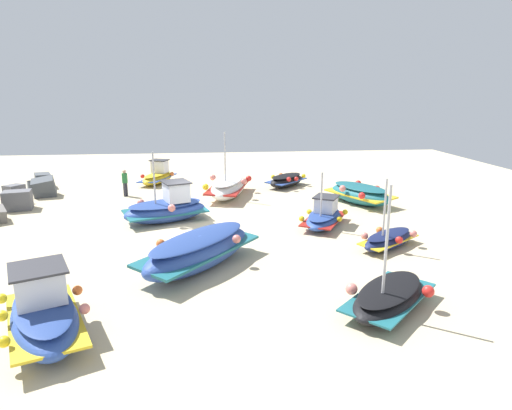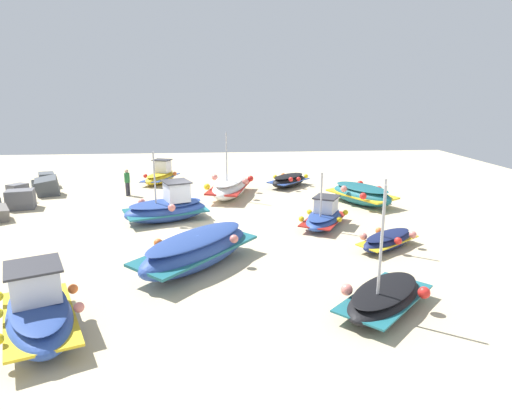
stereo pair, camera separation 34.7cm
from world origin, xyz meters
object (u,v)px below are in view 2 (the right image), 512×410
object	(u,v)px
fishing_boat_3	(197,250)
fishing_boat_8	(39,311)
fishing_boat_4	(168,208)
fishing_boat_9	(324,216)
person_walking	(127,181)
fishing_boat_5	(230,186)
fishing_boat_1	(161,176)
fishing_boat_7	(385,298)
fishing_boat_2	(361,194)
fishing_boat_0	(388,240)
fishing_boat_6	(289,180)

from	to	relation	value
fishing_boat_3	fishing_boat_8	distance (m)	5.60
fishing_boat_4	fishing_boat_9	size ratio (longest dim) A/B	1.21
fishing_boat_4	fishing_boat_9	bearing A→B (deg)	-34.19
fishing_boat_9	person_walking	world-z (taller)	fishing_boat_9
fishing_boat_8	fishing_boat_9	bearing A→B (deg)	-72.04
fishing_boat_3	fishing_boat_5	size ratio (longest dim) A/B	0.97
fishing_boat_1	fishing_boat_9	size ratio (longest dim) A/B	1.04
fishing_boat_5	person_walking	xyz separation A→B (m)	(0.71, 6.05, 0.31)
fishing_boat_5	fishing_boat_7	bearing A→B (deg)	-150.53
fishing_boat_1	fishing_boat_3	size ratio (longest dim) A/B	0.73
fishing_boat_3	person_walking	world-z (taller)	person_walking
fishing_boat_3	fishing_boat_8	bearing A→B (deg)	176.29
fishing_boat_4	fishing_boat_5	distance (m)	5.74
fishing_boat_4	fishing_boat_7	size ratio (longest dim) A/B	1.16
fishing_boat_2	fishing_boat_0	bearing A→B (deg)	142.57
fishing_boat_2	fishing_boat_6	world-z (taller)	fishing_boat_2
fishing_boat_7	fishing_boat_6	bearing A→B (deg)	45.55
fishing_boat_1	fishing_boat_3	bearing A→B (deg)	-148.03
fishing_boat_2	fishing_boat_5	world-z (taller)	fishing_boat_5
fishing_boat_0	fishing_boat_7	distance (m)	5.34
fishing_boat_1	fishing_boat_4	size ratio (longest dim) A/B	0.85
fishing_boat_7	fishing_boat_8	distance (m)	9.28
fishing_boat_1	fishing_boat_6	distance (m)	8.70
fishing_boat_5	fishing_boat_6	bearing A→B (deg)	-44.64
fishing_boat_1	fishing_boat_0	bearing A→B (deg)	-122.30
fishing_boat_5	fishing_boat_3	bearing A→B (deg)	-173.65
fishing_boat_0	person_walking	world-z (taller)	fishing_boat_0
fishing_boat_6	fishing_boat_1	bearing A→B (deg)	-60.33
fishing_boat_0	fishing_boat_4	xyz separation A→B (m)	(4.69, 9.08, 0.30)
fishing_boat_4	fishing_boat_5	bearing A→B (deg)	34.56
fishing_boat_5	fishing_boat_8	world-z (taller)	fishing_boat_5
fishing_boat_0	fishing_boat_4	size ratio (longest dim) A/B	0.70
fishing_boat_4	fishing_boat_7	bearing A→B (deg)	-76.09
fishing_boat_9	fishing_boat_8	bearing A→B (deg)	161.69
fishing_boat_3	fishing_boat_8	size ratio (longest dim) A/B	1.21
fishing_boat_7	fishing_boat_9	xyz separation A→B (m)	(8.10, -0.23, 0.07)
fishing_boat_7	fishing_boat_9	size ratio (longest dim) A/B	1.05
fishing_boat_1	fishing_boat_9	world-z (taller)	fishing_boat_9
fishing_boat_4	fishing_boat_0	bearing A→B (deg)	-49.65
fishing_boat_0	fishing_boat_1	bearing A→B (deg)	91.55
fishing_boat_5	fishing_boat_8	distance (m)	15.78
fishing_boat_5	fishing_boat_1	bearing A→B (deg)	60.35
fishing_boat_5	fishing_boat_6	distance (m)	4.57
fishing_boat_3	fishing_boat_9	bearing A→B (deg)	-12.19
fishing_boat_2	fishing_boat_3	distance (m)	12.01
fishing_boat_3	fishing_boat_7	world-z (taller)	fishing_boat_7
fishing_boat_1	fishing_boat_8	size ratio (longest dim) A/B	0.88
fishing_boat_1	fishing_boat_4	distance (m)	9.29
fishing_boat_6	fishing_boat_9	xyz separation A→B (m)	(-8.69, -0.23, 0.03)
fishing_boat_6	person_walking	xyz separation A→B (m)	(-1.65, 9.96, 0.49)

